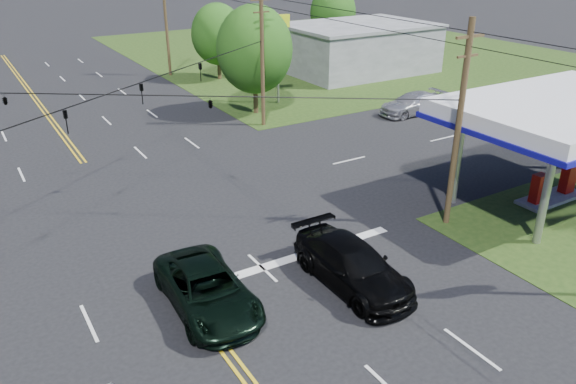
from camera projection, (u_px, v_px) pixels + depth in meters
ground at (122, 214)px, 27.71m from camera, size 280.00×280.00×0.00m
grass_ne at (329, 49)px, 69.18m from camera, size 46.00×48.00×0.03m
stop_bar at (293, 258)px, 23.85m from camera, size 10.00×0.50×0.02m
retail_ne at (357, 49)px, 56.56m from camera, size 14.00×10.00×4.40m
gas_canopy at (569, 112)px, 27.22m from camera, size 12.20×8.20×5.35m
pole_se at (459, 124)px, 24.83m from camera, size 1.60×0.28×9.50m
pole_ne at (262, 57)px, 38.84m from camera, size 1.60×0.28×9.50m
pole_right_far at (166, 21)px, 53.52m from camera, size 1.60×0.28×10.00m
span_wire_signals at (106, 95)px, 25.23m from camera, size 26.00×18.00×1.13m
power_lines at (110, 42)px, 22.60m from camera, size 26.04×100.00×0.64m
tree_right_a at (255, 50)px, 41.66m from camera, size 5.70×5.70×8.18m
tree_right_b at (218, 34)px, 52.45m from camera, size 4.94×4.94×7.09m
tree_far_r at (333, 12)px, 65.27m from camera, size 5.32×5.32×7.63m
pickup_dkgreen at (207, 289)px, 20.36m from camera, size 2.90×5.82×1.58m
suv_black at (352, 265)px, 21.76m from camera, size 2.39×5.89×1.71m
sedan_far at (413, 104)px, 43.12m from camera, size 5.61×2.36×1.62m
polesign_ne at (278, 36)px, 44.20m from camera, size 1.96×0.72×7.12m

